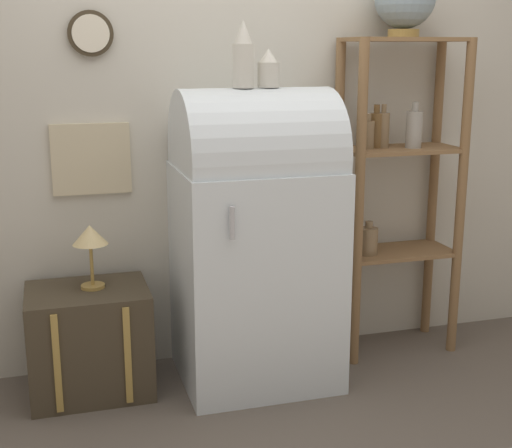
{
  "coord_description": "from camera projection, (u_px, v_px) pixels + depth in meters",
  "views": [
    {
      "loc": [
        -0.92,
        -2.92,
        1.59
      ],
      "look_at": [
        0.0,
        0.23,
        0.78
      ],
      "focal_mm": 50.0,
      "sensor_mm": 36.0,
      "label": 1
    }
  ],
  "objects": [
    {
      "name": "vase_center",
      "position": [
        268.0,
        70.0,
        3.22
      ],
      "size": [
        0.1,
        0.1,
        0.17
      ],
      "color": "beige",
      "rests_on": "refrigerator"
    },
    {
      "name": "shelf_unit",
      "position": [
        397.0,
        177.0,
        3.69
      ],
      "size": [
        0.62,
        0.33,
        1.64
      ],
      "color": "olive",
      "rests_on": "ground_plane"
    },
    {
      "name": "wall_back",
      "position": [
        235.0,
        98.0,
        3.57
      ],
      "size": [
        7.0,
        0.09,
        2.7
      ],
      "color": "beige",
      "rests_on": "ground_plane"
    },
    {
      "name": "ground_plane",
      "position": [
        269.0,
        396.0,
        3.36
      ],
      "size": [
        12.0,
        12.0,
        0.0
      ],
      "primitive_type": "plane",
      "color": "#60564C"
    },
    {
      "name": "suitcase_trunk",
      "position": [
        90.0,
        341.0,
        3.35
      ],
      "size": [
        0.56,
        0.44,
        0.51
      ],
      "color": "#423828",
      "rests_on": "ground_plane"
    },
    {
      "name": "desk_lamp",
      "position": [
        90.0,
        239.0,
        3.26
      ],
      "size": [
        0.16,
        0.16,
        0.3
      ],
      "color": "#AD8942",
      "rests_on": "suitcase_trunk"
    },
    {
      "name": "refrigerator",
      "position": [
        255.0,
        234.0,
        3.39
      ],
      "size": [
        0.73,
        0.68,
        1.42
      ],
      "color": "silver",
      "rests_on": "ground_plane"
    },
    {
      "name": "vase_left",
      "position": [
        243.0,
        57.0,
        3.17
      ],
      "size": [
        0.1,
        0.1,
        0.3
      ],
      "color": "beige",
      "rests_on": "refrigerator"
    }
  ]
}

